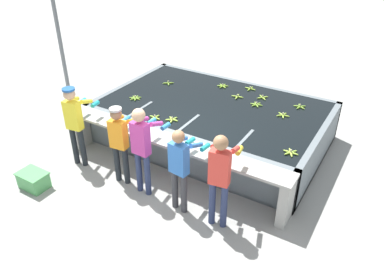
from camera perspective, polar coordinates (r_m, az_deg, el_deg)
ground_plane at (r=7.24m, az=-4.54°, el=-7.97°), size 80.00×80.00×0.00m
wash_tank at (r=8.40m, az=3.13°, el=1.50°), size 4.82×3.07×0.89m
work_ledge at (r=7.02m, az=-3.69°, el=-2.90°), size 4.82×0.45×0.89m
worker_0 at (r=7.60m, az=-17.42°, el=1.83°), size 0.47×0.74×1.69m
worker_1 at (r=6.92m, az=-10.94°, el=-1.02°), size 0.45×0.73×1.57m
worker_2 at (r=6.52m, az=-7.61°, el=-1.82°), size 0.42×0.72×1.72m
worker_3 at (r=6.13m, az=-1.80°, el=-4.92°), size 0.46×0.72×1.57m
worker_4 at (r=5.79m, az=4.30°, el=-6.29°), size 0.48×0.74×1.70m
banana_bunch_floating_0 at (r=8.55m, az=6.92°, el=5.31°), size 0.28×0.28×0.08m
banana_bunch_floating_1 at (r=7.52m, az=-3.04°, el=1.85°), size 0.27×0.28×0.08m
banana_bunch_floating_2 at (r=9.08m, az=4.70°, el=6.94°), size 0.27×0.28×0.08m
banana_bunch_floating_3 at (r=8.24m, az=9.78°, el=4.08°), size 0.28×0.27×0.08m
banana_bunch_floating_4 at (r=6.69m, az=14.81°, el=-3.11°), size 0.28×0.27×0.08m
banana_bunch_floating_5 at (r=7.62m, az=-5.69°, el=2.14°), size 0.28×0.28×0.08m
banana_bunch_floating_6 at (r=7.89m, az=13.68°, el=2.44°), size 0.27×0.28×0.08m
banana_bunch_floating_7 at (r=8.51m, az=-8.65°, el=5.07°), size 0.28×0.28×0.08m
banana_bunch_floating_8 at (r=8.59m, az=10.70°, el=5.12°), size 0.24×0.24×0.08m
banana_bunch_floating_9 at (r=8.35m, az=16.12°, el=3.67°), size 0.27×0.27×0.08m
banana_bunch_floating_10 at (r=9.00m, az=8.87°, el=6.47°), size 0.28×0.28×0.08m
banana_bunch_floating_11 at (r=9.23m, az=-3.64°, el=7.40°), size 0.24×0.24×0.08m
knife_0 at (r=7.40m, az=-10.03°, el=0.86°), size 0.18×0.33×0.02m
knife_1 at (r=6.72m, az=-1.36°, el=-1.87°), size 0.24×0.29×0.02m
crate at (r=7.64m, az=-22.99°, el=-6.83°), size 0.55×0.39×0.32m
support_post_left at (r=9.47m, az=-19.12°, el=10.91°), size 0.09×0.09×3.20m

